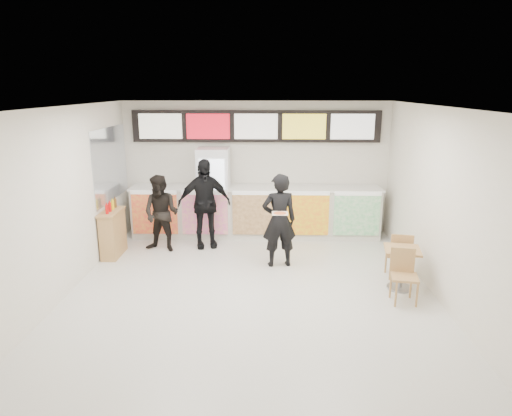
{
  "coord_description": "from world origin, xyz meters",
  "views": [
    {
      "loc": [
        0.27,
        -6.81,
        3.28
      ],
      "look_at": [
        0.06,
        1.2,
        1.16
      ],
      "focal_mm": 32.0,
      "sensor_mm": 36.0,
      "label": 1
    }
  ],
  "objects_px": {
    "service_counter": "(256,212)",
    "cafe_table": "(401,261)",
    "condiment_ledge": "(113,233)",
    "customer_main": "(279,220)",
    "drinks_fridge": "(214,193)",
    "customer_mid": "(204,204)",
    "customer_left": "(161,214)"
  },
  "relations": [
    {
      "from": "drinks_fridge",
      "to": "customer_mid",
      "type": "height_order",
      "value": "drinks_fridge"
    },
    {
      "from": "cafe_table",
      "to": "customer_mid",
      "type": "bearing_deg",
      "value": 160.3
    },
    {
      "from": "cafe_table",
      "to": "condiment_ledge",
      "type": "relative_size",
      "value": 1.35
    },
    {
      "from": "customer_left",
      "to": "customer_mid",
      "type": "height_order",
      "value": "customer_mid"
    },
    {
      "from": "cafe_table",
      "to": "condiment_ledge",
      "type": "height_order",
      "value": "condiment_ledge"
    },
    {
      "from": "customer_mid",
      "to": "condiment_ledge",
      "type": "relative_size",
      "value": 1.7
    },
    {
      "from": "customer_main",
      "to": "condiment_ledge",
      "type": "height_order",
      "value": "customer_main"
    },
    {
      "from": "customer_left",
      "to": "condiment_ledge",
      "type": "height_order",
      "value": "customer_left"
    },
    {
      "from": "customer_mid",
      "to": "cafe_table",
      "type": "relative_size",
      "value": 1.27
    },
    {
      "from": "condiment_ledge",
      "to": "customer_main",
      "type": "bearing_deg",
      "value": -7.77
    },
    {
      "from": "service_counter",
      "to": "drinks_fridge",
      "type": "bearing_deg",
      "value": 179.01
    },
    {
      "from": "service_counter",
      "to": "condiment_ledge",
      "type": "relative_size",
      "value": 5.04
    },
    {
      "from": "service_counter",
      "to": "condiment_ledge",
      "type": "height_order",
      "value": "service_counter"
    },
    {
      "from": "cafe_table",
      "to": "customer_left",
      "type": "bearing_deg",
      "value": 168.24
    },
    {
      "from": "service_counter",
      "to": "cafe_table",
      "type": "xyz_separation_m",
      "value": [
        2.5,
        -2.76,
        -0.08
      ]
    },
    {
      "from": "drinks_fridge",
      "to": "condiment_ledge",
      "type": "distance_m",
      "value": 2.37
    },
    {
      "from": "customer_main",
      "to": "condiment_ledge",
      "type": "bearing_deg",
      "value": -18.47
    },
    {
      "from": "drinks_fridge",
      "to": "customer_left",
      "type": "relative_size",
      "value": 1.26
    },
    {
      "from": "drinks_fridge",
      "to": "condiment_ledge",
      "type": "height_order",
      "value": "drinks_fridge"
    },
    {
      "from": "drinks_fridge",
      "to": "customer_main",
      "type": "distance_m",
      "value": 2.28
    },
    {
      "from": "service_counter",
      "to": "customer_left",
      "type": "distance_m",
      "value": 2.16
    },
    {
      "from": "customer_mid",
      "to": "cafe_table",
      "type": "height_order",
      "value": "customer_mid"
    },
    {
      "from": "customer_mid",
      "to": "cafe_table",
      "type": "distance_m",
      "value": 4.11
    },
    {
      "from": "customer_left",
      "to": "drinks_fridge",
      "type": "bearing_deg",
      "value": 61.01
    },
    {
      "from": "drinks_fridge",
      "to": "customer_mid",
      "type": "xyz_separation_m",
      "value": [
        -0.12,
        -0.75,
        -0.06
      ]
    },
    {
      "from": "customer_left",
      "to": "customer_main",
      "type": "bearing_deg",
      "value": -3.41
    },
    {
      "from": "customer_left",
      "to": "customer_mid",
      "type": "xyz_separation_m",
      "value": [
        0.84,
        0.27,
        0.15
      ]
    },
    {
      "from": "service_counter",
      "to": "cafe_table",
      "type": "relative_size",
      "value": 3.74
    },
    {
      "from": "service_counter",
      "to": "customer_main",
      "type": "height_order",
      "value": "customer_main"
    },
    {
      "from": "condiment_ledge",
      "to": "service_counter",
      "type": "bearing_deg",
      "value": 24.98
    },
    {
      "from": "customer_mid",
      "to": "cafe_table",
      "type": "xyz_separation_m",
      "value": [
        3.55,
        -2.02,
        -0.45
      ]
    },
    {
      "from": "customer_left",
      "to": "customer_mid",
      "type": "bearing_deg",
      "value": 32.03
    }
  ]
}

